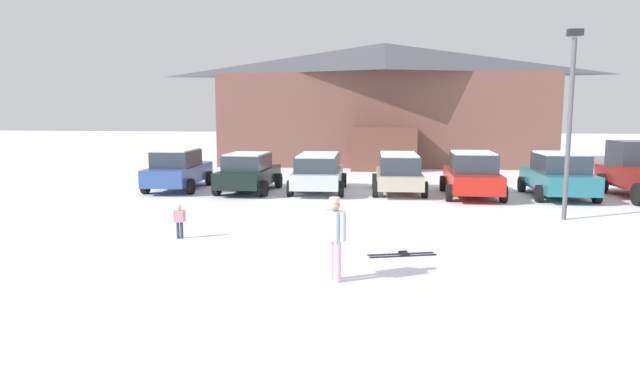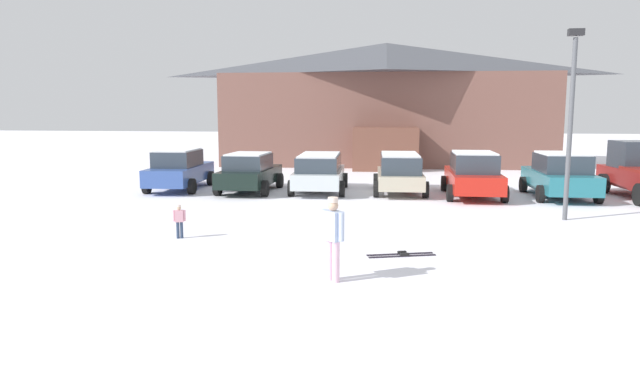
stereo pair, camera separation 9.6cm
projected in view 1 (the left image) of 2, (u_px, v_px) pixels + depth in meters
The scene contains 12 objects.
ground at pixel (242, 312), 9.46m from camera, with size 160.00×160.00×0.00m, color white.
ski_lodge at pixel (384, 103), 36.06m from camera, with size 20.60×10.17×7.53m.
parked_blue_hatchback at pixel (178, 169), 24.09m from camera, with size 2.30×4.60×1.72m.
parked_black_sedan at pixel (248, 172), 23.44m from camera, with size 2.16×4.21×1.61m.
parked_silver_wagon at pixel (318, 171), 23.45m from camera, with size 2.41×4.61×1.57m.
parked_beige_suv at pixel (399, 172), 23.15m from camera, with size 2.29×4.36×1.61m.
parked_red_sedan at pixel (472, 174), 22.12m from camera, with size 2.22×4.54×1.76m.
parked_teal_hatchback at pixel (558, 175), 21.89m from camera, with size 2.34×4.44×1.75m.
skier_adult_in_blue_parka at pixel (335, 234), 11.07m from camera, with size 0.48×0.46×1.67m.
skier_child_in_pink_snowsuit at pixel (179, 220), 14.87m from camera, with size 0.32×0.19×0.89m.
pair_of_skis at pixel (402, 255), 13.19m from camera, with size 1.60×0.76×0.08m.
lamp_post at pixel (570, 115), 17.08m from camera, with size 0.44×0.24×5.70m.
Camera 1 is at (2.57, -8.81, 3.32)m, focal length 32.00 mm.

